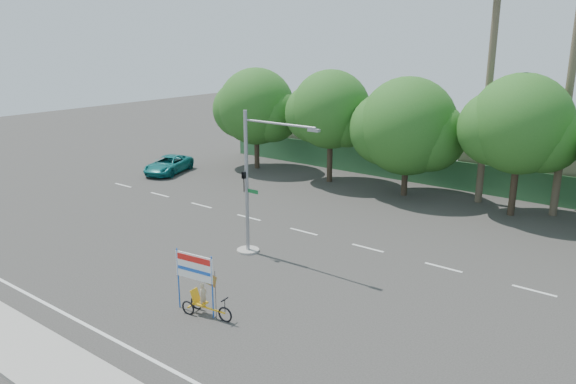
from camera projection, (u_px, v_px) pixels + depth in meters
The scene contains 12 objects.
ground at pixel (229, 293), 23.34m from camera, with size 120.00×120.00×0.00m, color #33302D.
sidewalk_near at pixel (64, 375), 17.61m from camera, with size 50.00×2.40×0.12m, color gray.
fence at pixel (440, 173), 39.43m from camera, with size 38.00×0.08×2.00m, color #336B3D.
building_left at pixel (352, 135), 48.48m from camera, with size 12.00×8.00×4.00m, color #B6AA90.
tree_far_left at pixel (256, 109), 44.04m from camera, with size 7.14×6.00×7.96m.
tree_left at pixel (330, 112), 39.83m from camera, with size 6.66×5.60×8.07m.
tree_center at pixel (407, 129), 36.45m from camera, with size 7.62×6.40×7.85m.
tree_right at pixel (519, 128), 32.11m from camera, with size 6.90×5.80×8.36m.
palm_short at pixel (491, 61), 33.72m from camera, with size 3.73×3.79×14.45m.
traffic_signal at pixel (251, 196), 26.88m from camera, with size 4.72×1.10×7.00m.
trike_billboard at pixel (200, 290), 21.31m from camera, with size 2.56×0.73×2.53m.
pickup_truck at pixel (168, 165), 43.47m from camera, with size 2.20×4.78×1.33m, color #0F6F6E.
Camera 1 is at (15.02, -15.35, 10.35)m, focal length 35.00 mm.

